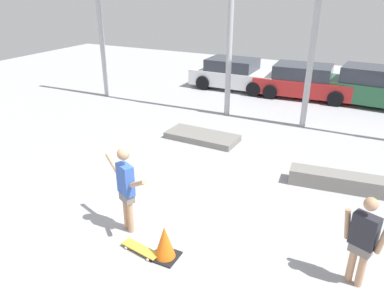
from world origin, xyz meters
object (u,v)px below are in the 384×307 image
traffic_cone (165,243)px  parked_car_red (305,82)px  parked_car_green (375,88)px  skateboarder (126,185)px  grind_box (339,181)px  manual_pad (202,137)px  skateboard (141,249)px  bystander (363,238)px  parked_car_white (234,74)px

traffic_cone → parked_car_red: bearing=89.9°
parked_car_green → traffic_cone: (-2.75, -11.62, -0.40)m
skateboarder → parked_car_red: skateboarder is taller
grind_box → manual_pad: 4.41m
parked_car_red → skateboard: bearing=-95.8°
manual_pad → parked_car_green: (4.53, 6.33, 0.62)m
parked_car_red → bystander: bystander is taller
grind_box → parked_car_red: parked_car_red is taller
skateboarder → grind_box: skateboarder is taller
skateboard → parked_car_red: bearing=97.0°
parked_car_red → grind_box: bearing=-75.7°
manual_pad → skateboarder: bearing=-81.6°
bystander → traffic_cone: bearing=36.6°
skateboarder → grind_box: (3.49, 3.63, -0.82)m
parked_car_white → parked_car_red: (3.18, 0.04, -0.00)m
skateboarder → skateboard: (0.58, -0.47, -0.94)m
grind_box → traffic_cone: traffic_cone is taller
skateboarder → manual_pad: bearing=124.3°
skateboard → manual_pad: size_ratio=0.37×
skateboarder → parked_car_green: 11.86m
parked_car_red → parked_car_green: parked_car_green is taller
skateboarder → manual_pad: size_ratio=0.79×
parked_car_green → grind_box: bearing=-88.7°
parked_car_red → parked_car_white: bearing=177.4°
skateboarder → bystander: skateboarder is taller
grind_box → skateboarder: bearing=-133.9°
skateboard → grind_box: grind_box is taller
grind_box → traffic_cone: bearing=-121.3°
skateboard → parked_car_red: parked_car_red is taller
parked_car_green → traffic_cone: parked_car_green is taller
parked_car_white → bystander: size_ratio=2.41×
skateboard → parked_car_green: parked_car_green is taller
grind_box → parked_car_red: 7.97m
grind_box → parked_car_green: 7.63m
parked_car_red → parked_car_green: bearing=-3.0°
manual_pad → grind_box: bearing=-16.7°
grind_box → parked_car_green: parked_car_green is taller
skateboarder → bystander: bearing=32.4°
manual_pad → parked_car_red: parked_car_red is taller
grind_box → bystander: 3.29m
grind_box → bystander: (0.64, -3.15, 0.70)m
bystander → skateboarder: bearing=27.5°
skateboard → traffic_cone: traffic_cone is taller
traffic_cone → bystander: bearing=15.6°
skateboard → manual_pad: (-1.31, 5.36, 0.03)m
parked_car_white → parked_car_red: parked_car_red is taller
parked_car_white → bystander: bystander is taller
skateboarder → traffic_cone: (1.06, -0.39, -0.69)m
skateboard → manual_pad: bearing=113.1°
skateboard → parked_car_white: size_ratio=0.21×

